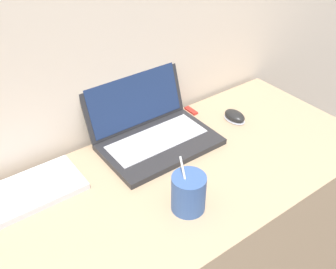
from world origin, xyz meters
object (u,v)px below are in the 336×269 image
Objects in this scene: computer_mouse at (235,116)px; usb_stick at (191,111)px; laptop at (152,129)px; external_keyboard at (10,200)px; drink_cup at (189,192)px.

usb_stick is at bearing 124.08° from computer_mouse.
laptop is 0.33m from computer_mouse.
computer_mouse is 1.55× the size of usb_stick.
computer_mouse reaches higher than external_keyboard.
external_keyboard is 0.73m from usb_stick.
usb_stick is (0.23, 0.06, -0.04)m from laptop.
computer_mouse is 0.17m from usb_stick.
laptop is 0.34m from drink_cup.
computer_mouse reaches higher than usb_stick.
laptop is at bearing 166.29° from computer_mouse.
usb_stick is (-0.09, 0.14, -0.01)m from computer_mouse.
drink_cup reaches higher than computer_mouse.
drink_cup is 1.86× the size of computer_mouse.
laptop reaches higher than usb_stick.
usb_stick is at bearing 49.78° from drink_cup.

